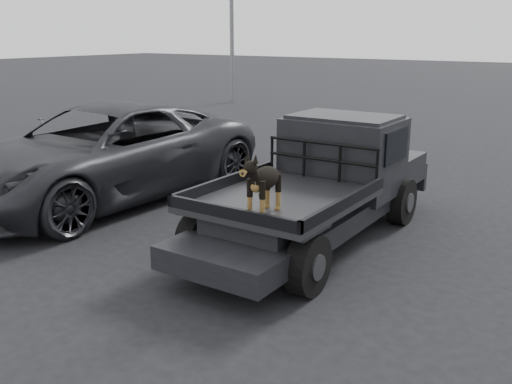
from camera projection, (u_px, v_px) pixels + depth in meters
The scene contains 6 objects.
ground at pixel (224, 258), 8.02m from camera, with size 120.00×120.00×0.00m, color black.
flatbed_ute at pixel (314, 211), 8.58m from camera, with size 2.00×5.40×0.92m, color black, non-canonical shape.
ute_cab at pixel (344, 143), 9.10m from camera, with size 1.72×1.30×0.88m, color black, non-canonical shape.
headache_rack at pixel (322, 161), 8.54m from camera, with size 1.80×0.08×0.55m, color black, non-canonical shape.
dog at pixel (264, 183), 6.92m from camera, with size 0.32×0.60×0.74m, color black, non-canonical shape.
parked_suv at pixel (103, 153), 10.67m from camera, with size 2.92×6.33×1.76m, color #29292E.
Camera 1 is at (4.52, -5.97, 3.06)m, focal length 40.00 mm.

